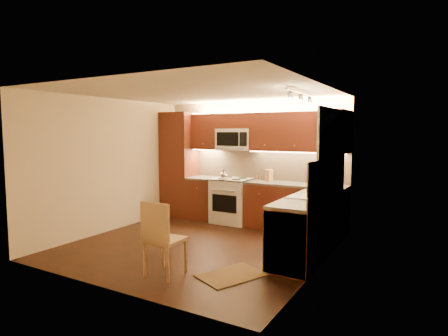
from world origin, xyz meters
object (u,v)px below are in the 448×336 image
Objects in this scene: microwave at (235,139)px; kettle at (224,174)px; dining_chair at (165,238)px; toaster_oven at (319,178)px; soap_bottle at (339,183)px; knife_block at (269,175)px; sink at (312,191)px; stove at (232,200)px.

microwave reaches higher than kettle.
microwave is 0.77× the size of dining_chair.
microwave is 2.10× the size of toaster_oven.
toaster_oven is 0.71m from soap_bottle.
kettle is at bearing 174.06° from toaster_oven.
dining_chair is at bearing -78.21° from kettle.
knife_block is at bearing 21.77° from kettle.
sink is 1.77m from knife_block.
stove is 3.97× the size of knife_block.
toaster_oven is at bearing 125.35° from soap_bottle.
toaster_oven is at bearing 10.49° from kettle.
sink is at bearing -97.62° from toaster_oven.
stove is 1.27m from microwave.
kettle is 0.57× the size of toaster_oven.
stove is 1.21× the size of microwave.
knife_block reaches higher than kettle.
kettle is 0.21× the size of dining_chair.
sink reaches higher than dining_chair.
toaster_oven is (1.75, 0.18, 0.55)m from stove.
toaster_oven reaches higher than dining_chair.
soap_bottle reaches higher than stove.
dining_chair is (-1.12, -3.16, -0.51)m from toaster_oven.
knife_block reaches higher than toaster_oven.
sink is 2.25m from kettle.
knife_block is (0.75, 0.00, -0.70)m from microwave.
stove is at bearing -90.00° from microwave.
soap_bottle reaches higher than sink.
knife_block is at bearing 134.59° from sink.
stove is at bearing 167.32° from toaster_oven.
knife_block is 0.23× the size of dining_chair.
kettle is 1.85m from toaster_oven.
kettle reaches higher than toaster_oven.
microwave reaches higher than knife_block.
toaster_oven is (1.81, 0.41, -0.01)m from kettle.
stove is 1.07× the size of sink.
sink is at bearing -42.85° from knife_block.
knife_block is at bearing 0.23° from microwave.
sink is at bearing -32.21° from microwave.
toaster_oven is at bearing 1.55° from microwave.
toaster_oven reaches higher than stove.
soap_bottle is 0.22× the size of dining_chair.
toaster_oven is at bearing 70.09° from dining_chair.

